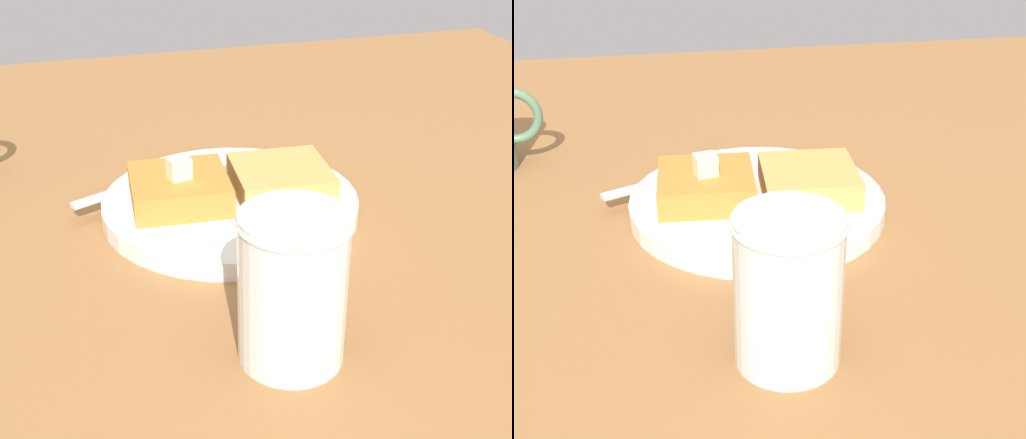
{
  "view_description": "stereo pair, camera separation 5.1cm",
  "coord_description": "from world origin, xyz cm",
  "views": [
    {
      "loc": [
        -9.17,
        -43.92,
        30.85
      ],
      "look_at": [
        3.67,
        -0.95,
        6.69
      ],
      "focal_mm": 50.0,
      "sensor_mm": 36.0,
      "label": 1
    },
    {
      "loc": [
        -4.22,
        -45.1,
        30.85
      ],
      "look_at": [
        3.67,
        -0.95,
        6.69
      ],
      "focal_mm": 50.0,
      "sensor_mm": 36.0,
      "label": 2
    }
  ],
  "objects": [
    {
      "name": "plate",
      "position": [
        4.31,
        8.81,
        3.11
      ],
      "size": [
        21.78,
        21.78,
        1.57
      ],
      "color": "silver",
      "rests_on": "table_surface"
    },
    {
      "name": "toast_slice_middle",
      "position": [
        8.72,
        8.52,
        4.96
      ],
      "size": [
        8.47,
        8.5,
        2.4
      ],
      "primitive_type": "cube",
      "rotation": [
        0.0,
        0.0,
        -0.07
      ],
      "color": "tan",
      "rests_on": "plate"
    },
    {
      "name": "toast_slice_left",
      "position": [
        -0.09,
        9.1,
        4.96
      ],
      "size": [
        8.47,
        8.5,
        2.4
      ],
      "primitive_type": "cube",
      "rotation": [
        0.0,
        0.0,
        -0.07
      ],
      "color": "#B0742C",
      "rests_on": "plate"
    },
    {
      "name": "butter_pat_primary",
      "position": [
        0.23,
        8.72,
        7.04
      ],
      "size": [
        2.05,
        1.91,
        1.76
      ],
      "primitive_type": "cube",
      "rotation": [
        0.0,
        0.0,
        0.2
      ],
      "color": "#F0E9B4",
      "rests_on": "toast_slice_left"
    },
    {
      "name": "fork",
      "position": [
        -0.46,
        14.09,
        3.94
      ],
      "size": [
        15.24,
        7.72,
        0.36
      ],
      "color": "silver",
      "rests_on": "plate"
    },
    {
      "name": "syrup_jar",
      "position": [
        3.03,
        -10.7,
        6.68
      ],
      "size": [
        6.83,
        6.83,
        9.91
      ],
      "color": "#361805",
      "rests_on": "table_surface"
    },
    {
      "name": "table_surface",
      "position": [
        0.0,
        0.0,
        1.09
      ],
      "size": [
        123.61,
        123.61,
        2.19
      ],
      "primitive_type": "cube",
      "color": "#906034",
      "rests_on": "ground"
    }
  ]
}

